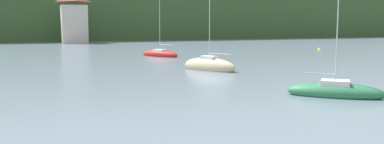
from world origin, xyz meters
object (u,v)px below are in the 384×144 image
object	(u,v)px
shore_building_westcentral	(74,20)
sailboat_mid_2	(335,92)
sailboat_far_6	(160,54)
sailboat_far_8	(209,66)
mooring_buoy_near	(319,50)

from	to	relation	value
shore_building_westcentral	sailboat_mid_2	size ratio (longest dim) A/B	1.38
sailboat_far_6	shore_building_westcentral	bearing A→B (deg)	-22.30
sailboat_far_6	sailboat_far_8	xyz separation A→B (m)	(-0.25, -14.29, 0.08)
sailboat_far_8	sailboat_mid_2	bearing A→B (deg)	157.34
sailboat_mid_2	sailboat_far_6	xyz separation A→B (m)	(-0.96, 27.56, -0.00)
sailboat_mid_2	sailboat_far_8	distance (m)	13.33
sailboat_far_8	mooring_buoy_near	distance (m)	29.14
shore_building_westcentral	sailboat_mid_2	distance (m)	61.84
shore_building_westcentral	mooring_buoy_near	size ratio (longest dim) A/B	17.77
mooring_buoy_near	sailboat_far_8	bearing A→B (deg)	-143.11
mooring_buoy_near	sailboat_mid_2	bearing A→B (deg)	-125.67
sailboat_mid_2	sailboat_far_6	bearing A→B (deg)	133.15
shore_building_westcentral	sailboat_far_8	size ratio (longest dim) A/B	1.33
shore_building_westcentral	sailboat_far_6	bearing A→B (deg)	-80.68
shore_building_westcentral	sailboat_far_6	size ratio (longest dim) A/B	1.16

